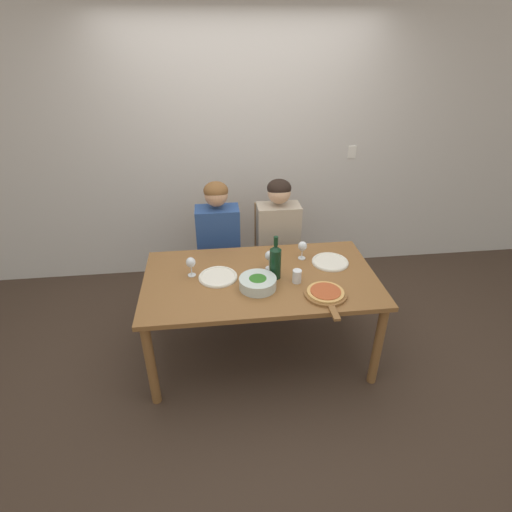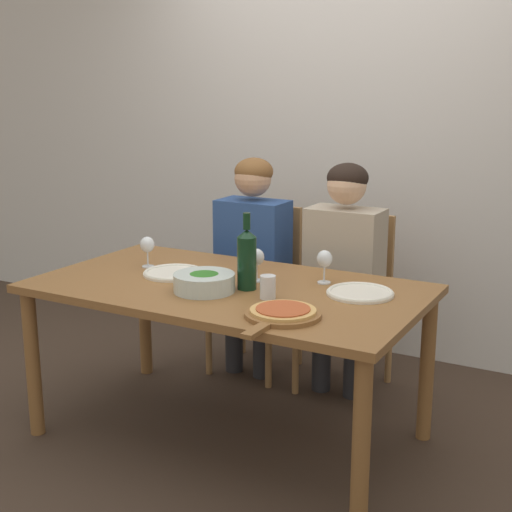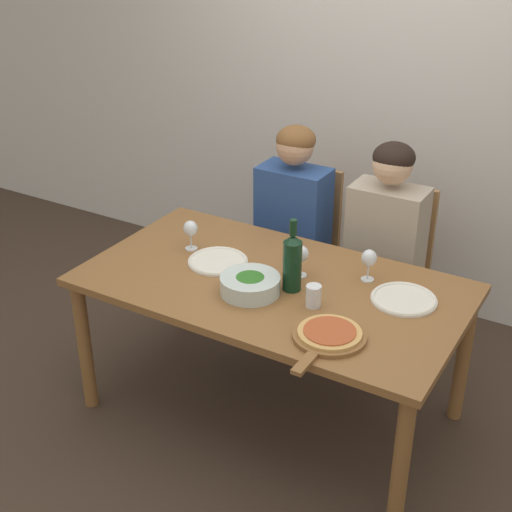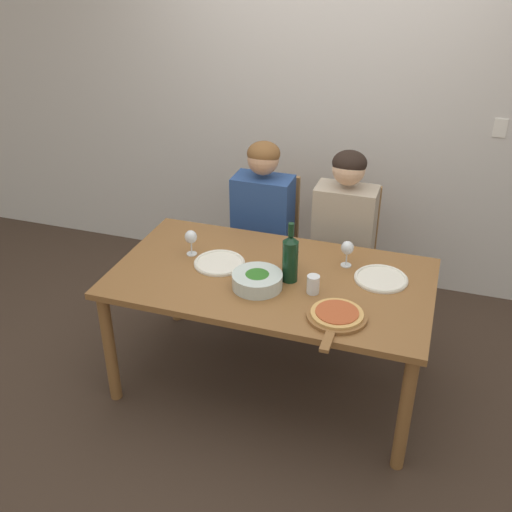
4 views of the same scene
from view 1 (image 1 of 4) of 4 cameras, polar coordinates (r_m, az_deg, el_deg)
The scene contains 16 objects.
ground_plane at distance 3.40m, azimuth 0.56°, elevation -13.40°, with size 40.00×40.00×0.00m, color #3D2D23.
back_wall at distance 4.00m, azimuth -1.98°, elevation 15.63°, with size 10.00×0.06×2.70m.
dining_table at distance 3.00m, azimuth 0.62°, elevation -4.32°, with size 1.72×0.95×0.73m.
chair_left at distance 3.77m, azimuth -5.31°, elevation 0.54°, with size 0.42×0.42×0.93m.
chair_right at distance 3.82m, azimuth 2.82°, elevation 1.01°, with size 0.42×0.42×0.93m.
person_woman at distance 3.56m, azimuth -5.42°, elevation 2.96°, with size 0.47×0.51×1.21m.
person_man at distance 3.61m, azimuth 3.20°, elevation 3.43°, with size 0.47×0.51×1.21m.
wine_bottle at distance 2.88m, azimuth 2.78°, elevation -0.72°, with size 0.08×0.08×0.34m.
broccoli_bowl at distance 2.81m, azimuth 0.26°, elevation -3.84°, with size 0.26×0.26×0.09m.
dinner_plate_left at distance 2.95m, azimuth -5.45°, elevation -2.95°, with size 0.28×0.28×0.02m.
dinner_plate_right at distance 3.17m, azimuth 10.54°, elevation -0.81°, with size 0.28×0.28×0.02m.
pizza_on_board at distance 2.79m, azimuth 9.94°, elevation -5.34°, with size 0.30×0.44×0.04m.
wine_glass_left at distance 2.95m, azimuth -9.29°, elevation -1.04°, with size 0.07×0.07×0.15m.
wine_glass_right at distance 3.15m, azimuth 6.65°, elevation 1.30°, with size 0.07×0.07×0.15m.
wine_glass_centre at distance 3.00m, azimuth 1.95°, elevation -0.07°, with size 0.07×0.07×0.15m.
water_tumbler at distance 2.88m, azimuth 5.87°, elevation -2.89°, with size 0.07×0.07×0.10m.
Camera 1 is at (-0.32, -2.46, 2.33)m, focal length 28.00 mm.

